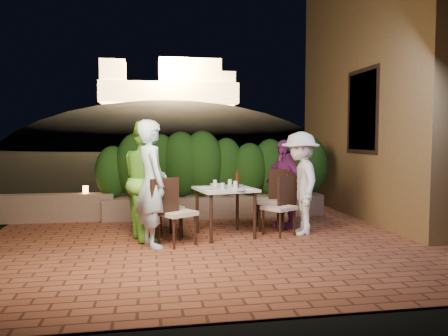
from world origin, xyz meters
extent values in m
plane|color=black|center=(0.00, 0.00, -0.02)|extent=(400.00, 400.00, 0.00)
cube|color=brown|center=(0.00, 0.50, -0.07)|extent=(7.00, 6.00, 0.15)
cube|color=olive|center=(3.60, 2.00, 2.50)|extent=(1.60, 5.00, 5.00)
cube|color=black|center=(2.82, 1.50, 2.00)|extent=(0.08, 1.00, 1.40)
cube|color=black|center=(2.81, 1.50, 2.00)|extent=(0.06, 1.15, 1.55)
cube|color=#775E4B|center=(0.20, 2.30, 0.20)|extent=(4.20, 0.55, 0.40)
cube|color=#775E4B|center=(-2.80, 2.30, 0.25)|extent=(2.20, 0.30, 0.50)
ellipsoid|color=black|center=(2.00, 60.00, -4.00)|extent=(52.00, 40.00, 22.00)
cylinder|color=white|center=(-0.16, 0.37, 0.76)|extent=(0.21, 0.21, 0.01)
cylinder|color=white|center=(-0.18, 0.77, 0.76)|extent=(0.24, 0.24, 0.01)
cylinder|color=white|center=(0.41, 0.43, 0.76)|extent=(0.22, 0.22, 0.01)
cylinder|color=white|center=(0.33, 0.91, 0.76)|extent=(0.23, 0.23, 0.01)
cylinder|color=white|center=(0.14, 0.58, 0.76)|extent=(0.20, 0.20, 0.01)
cylinder|color=white|center=(0.25, 0.28, 0.76)|extent=(0.21, 0.21, 0.01)
cylinder|color=silver|center=(0.03, 0.41, 0.80)|extent=(0.06, 0.06, 0.10)
cylinder|color=silver|center=(-0.03, 0.78, 0.81)|extent=(0.06, 0.06, 0.11)
cylinder|color=silver|center=(0.24, 0.52, 0.81)|extent=(0.07, 0.07, 0.11)
cylinder|color=silver|center=(0.21, 0.80, 0.81)|extent=(0.07, 0.07, 0.11)
imported|color=white|center=(-0.01, 0.85, 0.77)|extent=(0.24, 0.24, 0.04)
imported|color=silver|center=(-1.02, 0.15, 0.88)|extent=(0.59, 0.74, 1.77)
imported|color=#84DF45|center=(-1.08, 0.65, 0.89)|extent=(0.88, 1.02, 1.78)
imported|color=white|center=(1.29, 0.57, 0.81)|extent=(0.68, 1.09, 1.61)
imported|color=#732671|center=(1.18, 1.07, 0.74)|extent=(0.69, 0.94, 1.49)
cylinder|color=orange|center=(-2.21, 2.30, 0.57)|extent=(0.10, 0.10, 0.14)
camera|label=1|loc=(-1.05, -5.95, 1.52)|focal=35.00mm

